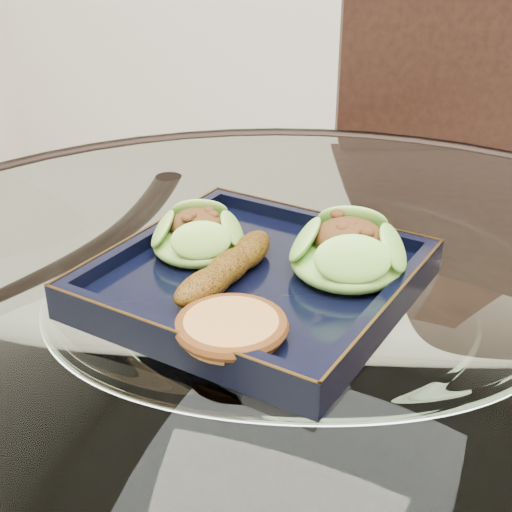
% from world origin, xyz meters
% --- Properties ---
extents(dining_table, '(1.13, 1.13, 0.77)m').
position_xyz_m(dining_table, '(-0.00, -0.00, 0.60)').
color(dining_table, white).
rests_on(dining_table, ground).
extents(dining_chair, '(0.59, 0.59, 1.05)m').
position_xyz_m(dining_chair, '(0.11, 0.57, 0.58)').
color(dining_chair, black).
rests_on(dining_chair, ground).
extents(navy_plate, '(0.31, 0.31, 0.02)m').
position_xyz_m(navy_plate, '(-0.05, 0.03, 0.77)').
color(navy_plate, black).
rests_on(navy_plate, dining_table).
extents(lettuce_wrap_left, '(0.09, 0.09, 0.03)m').
position_xyz_m(lettuce_wrap_left, '(-0.12, 0.05, 0.80)').
color(lettuce_wrap_left, '#568D28').
rests_on(lettuce_wrap_left, navy_plate).
extents(lettuce_wrap_right, '(0.12, 0.12, 0.04)m').
position_xyz_m(lettuce_wrap_right, '(0.03, 0.07, 0.80)').
color(lettuce_wrap_right, '#61A931').
rests_on(lettuce_wrap_right, navy_plate).
extents(roasted_plantain, '(0.05, 0.15, 0.03)m').
position_xyz_m(roasted_plantain, '(-0.07, 0.01, 0.80)').
color(roasted_plantain, '#653E0A').
rests_on(roasted_plantain, navy_plate).
extents(crumb_patty, '(0.10, 0.10, 0.02)m').
position_xyz_m(crumb_patty, '(-0.03, -0.07, 0.79)').
color(crumb_patty, '#B37D3B').
rests_on(crumb_patty, navy_plate).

